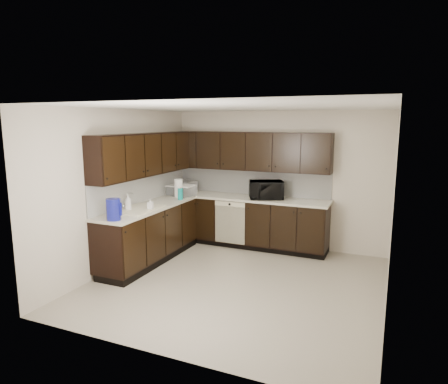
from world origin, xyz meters
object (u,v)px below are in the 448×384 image
Objects in this scene: storage_bin at (181,190)px; blue_pitcher at (114,209)px; microwave at (266,190)px; sink at (138,213)px; toaster_oven at (186,186)px.

blue_pitcher reaches higher than storage_bin.
blue_pitcher is at bearing -147.21° from microwave.
microwave is 2.79m from blue_pitcher.
sink is at bearing -158.25° from microwave.
microwave is 1.91× the size of blue_pitcher.
toaster_oven is at bearing 153.38° from microwave.
microwave reaches higher than storage_bin.
sink reaches higher than toaster_oven.
microwave is at bearing 68.23° from blue_pitcher.
blue_pitcher is at bearing -88.07° from storage_bin.
blue_pitcher is (0.09, -0.69, 0.21)m from sink.
microwave is at bearing 20.16° from toaster_oven.
microwave is 1.23× the size of storage_bin.
toaster_oven is at bearing 103.44° from storage_bin.
sink is 1.37m from storage_bin.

